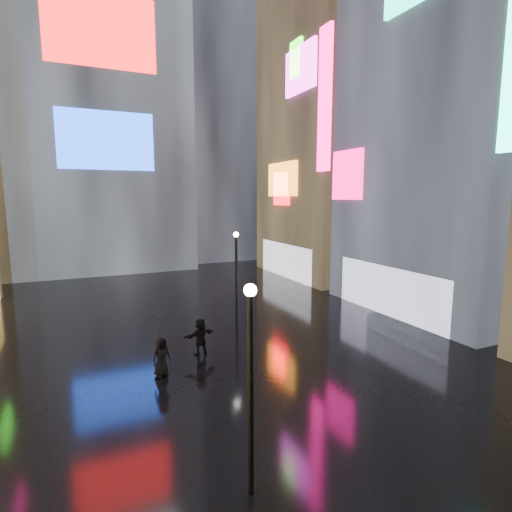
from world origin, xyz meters
TOP-DOWN VIEW (x-y plane):
  - ground at (0.00, 20.00)m, footprint 140.00×140.00m
  - building_right_mid at (15.98, 17.01)m, footprint 10.28×13.70m
  - building_right_far at (15.98, 30.00)m, footprint 10.28×12.00m
  - tower_main at (-3.00, 43.97)m, footprint 16.00×14.20m
  - tower_flank_right at (9.00, 46.00)m, footprint 12.00×12.00m
  - lamp_near at (-2.43, 6.96)m, footprint 0.30×0.30m
  - lamp_far at (2.23, 19.61)m, footprint 0.30×0.30m
  - pedestrian_4 at (-3.10, 14.35)m, footprint 0.91×0.74m
  - pedestrian_5 at (-1.04, 15.82)m, footprint 1.64×0.91m
  - umbrella_2 at (-3.10, 14.35)m, footprint 1.38×1.39m

SIDE VIEW (x-z plane):
  - ground at x=0.00m, z-range 0.00..0.00m
  - pedestrian_4 at x=-3.10m, z-range 0.00..1.61m
  - pedestrian_5 at x=-1.04m, z-range 0.00..1.69m
  - umbrella_2 at x=-3.10m, z-range 1.61..2.50m
  - lamp_near at x=-2.43m, z-range 0.34..5.54m
  - lamp_far at x=2.23m, z-range 0.34..5.54m
  - building_right_far at x=15.98m, z-range -0.02..27.98m
  - building_right_mid at x=15.98m, z-range -0.01..29.99m
  - tower_flank_right at x=9.00m, z-range 0.00..34.00m
  - tower_main at x=-3.00m, z-range 0.01..42.01m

